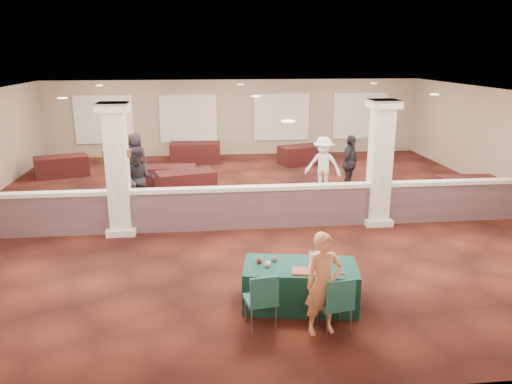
{
  "coord_description": "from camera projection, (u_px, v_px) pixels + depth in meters",
  "views": [
    {
      "loc": [
        -1.49,
        -13.43,
        4.33
      ],
      "look_at": [
        -0.22,
        -2.0,
        1.09
      ],
      "focal_mm": 35.0,
      "sensor_mm": 36.0,
      "label": 1
    }
  ],
  "objects": [
    {
      "name": "ground",
      "position": [
        256.0,
        210.0,
        14.18
      ],
      "size": [
        16.0,
        16.0,
        0.0
      ],
      "primitive_type": "plane",
      "color": "#4C1C13",
      "rests_on": "ground"
    },
    {
      "name": "wall_back",
      "position": [
        235.0,
        118.0,
        21.4
      ],
      "size": [
        16.0,
        0.04,
        3.2
      ],
      "primitive_type": "cube",
      "color": "gray",
      "rests_on": "ground"
    },
    {
      "name": "wall_front",
      "position": [
        328.0,
        283.0,
        6.1
      ],
      "size": [
        16.0,
        0.04,
        3.2
      ],
      "primitive_type": "cube",
      "color": "gray",
      "rests_on": "ground"
    },
    {
      "name": "ceiling",
      "position": [
        256.0,
        96.0,
        13.31
      ],
      "size": [
        16.0,
        16.0,
        0.02
      ],
      "primitive_type": "cube",
      "color": "white",
      "rests_on": "wall_back"
    },
    {
      "name": "partition_wall",
      "position": [
        262.0,
        206.0,
        12.59
      ],
      "size": [
        15.6,
        0.28,
        1.1
      ],
      "color": "#4F353D",
      "rests_on": "ground"
    },
    {
      "name": "column_left",
      "position": [
        118.0,
        168.0,
        11.93
      ],
      "size": [
        0.72,
        0.72,
        3.2
      ],
      "color": "beige",
      "rests_on": "ground"
    },
    {
      "name": "column_right",
      "position": [
        380.0,
        162.0,
        12.62
      ],
      "size": [
        0.72,
        0.72,
        3.2
      ],
      "color": "beige",
      "rests_on": "ground"
    },
    {
      "name": "sconce_left",
      "position": [
        104.0,
        154.0,
        11.8
      ],
      "size": [
        0.12,
        0.12,
        0.18
      ],
      "color": "brown",
      "rests_on": "column_left"
    },
    {
      "name": "sconce_right",
      "position": [
        128.0,
        153.0,
        11.86
      ],
      "size": [
        0.12,
        0.12,
        0.18
      ],
      "color": "brown",
      "rests_on": "column_left"
    },
    {
      "name": "near_table",
      "position": [
        300.0,
        285.0,
        8.75
      ],
      "size": [
        2.11,
        1.31,
        0.76
      ],
      "primitive_type": "cube",
      "rotation": [
        0.0,
        0.0,
        -0.17
      ],
      "color": "#0F3931",
      "rests_on": "ground"
    },
    {
      "name": "conf_chair_main",
      "position": [
        337.0,
        300.0,
        7.82
      ],
      "size": [
        0.55,
        0.56,
        0.97
      ],
      "rotation": [
        0.0,
        0.0,
        0.16
      ],
      "color": "#1F5C5B",
      "rests_on": "ground"
    },
    {
      "name": "conf_chair_side",
      "position": [
        262.0,
        297.0,
        7.94
      ],
      "size": [
        0.55,
        0.56,
        0.97
      ],
      "rotation": [
        0.0,
        0.0,
        0.16
      ],
      "color": "#1F5C5B",
      "rests_on": "ground"
    },
    {
      "name": "woman",
      "position": [
        323.0,
        284.0,
        7.78
      ],
      "size": [
        0.67,
        0.51,
        1.67
      ],
      "primitive_type": "imported",
      "rotation": [
        0.0,
        0.0,
        0.19
      ],
      "color": "#E98265",
      "rests_on": "ground"
    },
    {
      "name": "far_table_front_left",
      "position": [
        171.0,
        176.0,
        16.58
      ],
      "size": [
        1.69,
        0.88,
        0.68
      ],
      "primitive_type": "cube",
      "rotation": [
        0.0,
        0.0,
        -0.03
      ],
      "color": "black",
      "rests_on": "ground"
    },
    {
      "name": "far_table_front_center",
      "position": [
        186.0,
        183.0,
        15.65
      ],
      "size": [
        1.97,
        1.34,
        0.73
      ],
      "primitive_type": "cube",
      "rotation": [
        0.0,
        0.0,
        0.27
      ],
      "color": "black",
      "rests_on": "ground"
    },
    {
      "name": "far_table_front_right",
      "position": [
        468.0,
        188.0,
        15.07
      ],
      "size": [
        1.77,
        0.97,
        0.7
      ],
      "primitive_type": "cube",
      "rotation": [
        0.0,
        0.0,
        -0.06
      ],
      "color": "black",
      "rests_on": "ground"
    },
    {
      "name": "far_table_back_left",
      "position": [
        62.0,
        166.0,
        17.89
      ],
      "size": [
        2.0,
        1.46,
        0.73
      ],
      "primitive_type": "cube",
      "rotation": [
        0.0,
        0.0,
        0.35
      ],
      "color": "black",
      "rests_on": "ground"
    },
    {
      "name": "far_table_back_center",
      "position": [
        195.0,
        153.0,
        20.11
      ],
      "size": [
        2.03,
        1.08,
        0.81
      ],
      "primitive_type": "cube",
      "rotation": [
        0.0,
        0.0,
        -0.05
      ],
      "color": "black",
      "rests_on": "ground"
    },
    {
      "name": "far_table_back_right",
      "position": [
        302.0,
        155.0,
        19.88
      ],
      "size": [
        2.01,
        1.45,
        0.73
      ],
      "primitive_type": "cube",
      "rotation": [
        0.0,
        0.0,
        0.34
      ],
      "color": "black",
      "rests_on": "ground"
    },
    {
      "name": "attendee_a",
      "position": [
        139.0,
        180.0,
        13.78
      ],
      "size": [
        0.89,
        0.51,
        1.83
      ],
      "primitive_type": "imported",
      "rotation": [
        0.0,
        0.0,
        0.03
      ],
      "color": "black",
      "rests_on": "ground"
    },
    {
      "name": "attendee_b",
      "position": [
        323.0,
        165.0,
        15.65
      ],
      "size": [
        1.26,
        1.0,
        1.79
      ],
      "primitive_type": "imported",
      "rotation": [
        0.0,
        0.0,
        -0.48
      ],
      "color": "silver",
      "rests_on": "ground"
    },
    {
      "name": "attendee_c",
      "position": [
        350.0,
        164.0,
        15.7
      ],
      "size": [
        1.06,
        1.17,
        1.84
      ],
      "primitive_type": "imported",
      "rotation": [
        0.0,
        0.0,
        0.92
      ],
      "color": "black",
      "rests_on": "ground"
    },
    {
      "name": "attendee_d",
      "position": [
        136.0,
        158.0,
        16.9
      ],
      "size": [
        0.94,
        0.67,
        1.71
      ],
      "primitive_type": "imported",
      "rotation": [
        0.0,
        0.0,
        2.87
      ],
      "color": "black",
      "rests_on": "ground"
    },
    {
      "name": "laptop_base",
      "position": [
        319.0,
        267.0,
        8.57
      ],
      "size": [
        0.38,
        0.29,
        0.02
      ],
      "primitive_type": "cube",
      "rotation": [
        0.0,
        0.0,
        -0.17
      ],
      "color": "silver",
      "rests_on": "near_table"
    },
    {
      "name": "laptop_screen",
      "position": [
        319.0,
        257.0,
        8.65
      ],
      "size": [
        0.34,
        0.07,
        0.23
      ],
      "primitive_type": "cube",
      "rotation": [
        0.0,
        0.0,
        -0.17
      ],
      "color": "silver",
      "rests_on": "near_table"
    },
    {
      "name": "screen_glow",
      "position": [
        319.0,
        258.0,
        8.65
      ],
      "size": [
        0.31,
        0.06,
        0.2
      ],
      "primitive_type": "cube",
      "rotation": [
        0.0,
        0.0,
        -0.17
      ],
      "color": "#AEB7D1",
      "rests_on": "near_table"
    },
    {
      "name": "knitting",
      "position": [
        304.0,
        271.0,
        8.39
      ],
      "size": [
        0.46,
        0.38,
        0.03
      ],
      "primitive_type": "cube",
      "rotation": [
        0.0,
        0.0,
        -0.17
      ],
      "color": "#C3411F",
      "rests_on": "near_table"
    },
    {
      "name": "yarn_cream",
      "position": [
        268.0,
        264.0,
        8.56
      ],
      "size": [
        0.11,
        0.11,
        0.11
      ],
      "primitive_type": "sphere",
      "color": "beige",
      "rests_on": "near_table"
    },
    {
      "name": "yarn_red",
      "position": [
        259.0,
        261.0,
        8.72
      ],
      "size": [
        0.1,
        0.1,
        0.1
      ],
      "primitive_type": "sphere",
      "color": "maroon",
      "rests_on": "near_table"
    },
    {
      "name": "yarn_grey",
      "position": [
        274.0,
        259.0,
        8.78
      ],
      "size": [
        0.11,
        0.11,
        0.11
      ],
      "primitive_type": "sphere",
      "color": "#45464A",
      "rests_on": "near_table"
    },
    {
      "name": "scissors",
      "position": [
        341.0,
        273.0,
        8.32
      ],
      "size": [
        0.13,
        0.05,
        0.01
      ],
      "primitive_type": "cube",
      "rotation": [
        0.0,
        0.0,
        -0.17
      ],
      "color": "red",
      "rests_on": "near_table"
    }
  ]
}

